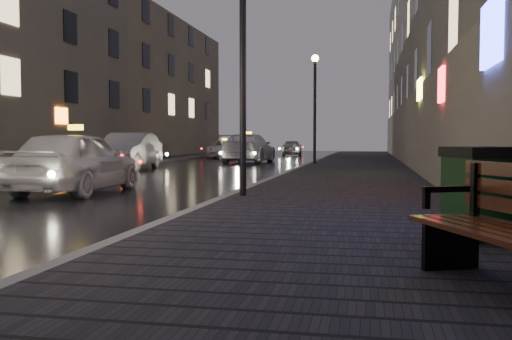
{
  "coord_description": "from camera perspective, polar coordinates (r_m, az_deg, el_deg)",
  "views": [
    {
      "loc": [
        4.49,
        -5.8,
        1.35
      ],
      "look_at": [
        2.69,
        3.2,
        0.85
      ],
      "focal_mm": 40.0,
      "sensor_mm": 36.0,
      "label": 1
    }
  ],
  "objects": [
    {
      "name": "sidewalk",
      "position": [
        26.84,
        10.03,
        0.34
      ],
      "size": [
        4.6,
        58.0,
        0.15
      ],
      "primitive_type": "cube",
      "color": "black",
      "rests_on": "ground"
    },
    {
      "name": "curb",
      "position": [
        27.0,
        4.93,
        0.4
      ],
      "size": [
        0.2,
        58.0,
        0.15
      ],
      "primitive_type": "cube",
      "color": "slate",
      "rests_on": "ground"
    },
    {
      "name": "sidewalk_far",
      "position": [
        29.9,
        -14.89,
        0.57
      ],
      "size": [
        2.4,
        58.0,
        0.15
      ],
      "primitive_type": "cube",
      "color": "black",
      "rests_on": "ground"
    },
    {
      "name": "curb_far",
      "position": [
        29.35,
        -12.61,
        0.55
      ],
      "size": [
        0.2,
        58.0,
        0.15
      ],
      "primitive_type": "cube",
      "color": "slate",
      "rests_on": "ground"
    },
    {
      "name": "building_near",
      "position": [
        31.34,
        16.31,
        12.45
      ],
      "size": [
        1.8,
        50.0,
        13.0
      ],
      "primitive_type": "cube",
      "color": "#605B54",
      "rests_on": "ground"
    },
    {
      "name": "building_far_b",
      "position": [
        31.96,
        -23.84,
        13.03
      ],
      "size": [
        6.0,
        16.0,
        14.0
      ],
      "primitive_type": "cube",
      "color": "#6B6051",
      "rests_on": "ground"
    },
    {
      "name": "building_far_c",
      "position": [
        48.46,
        -10.64,
        7.97
      ],
      "size": [
        6.0,
        22.0,
        11.0
      ],
      "primitive_type": "cube",
      "color": "#6B6051",
      "rests_on": "ground"
    },
    {
      "name": "lamp_near",
      "position": [
        12.28,
        -1.33,
        13.14
      ],
      "size": [
        0.36,
        0.36,
        5.28
      ],
      "color": "black",
      "rests_on": "sidewalk"
    },
    {
      "name": "lamp_far",
      "position": [
        28.01,
        5.91,
        7.48
      ],
      "size": [
        0.36,
        0.36,
        5.28
      ],
      "color": "black",
      "rests_on": "sidewalk"
    },
    {
      "name": "trash_bin",
      "position": [
        7.32,
        21.57,
        -2.09
      ],
      "size": [
        0.95,
        0.95,
        1.11
      ],
      "rotation": [
        0.0,
        0.0,
        0.41
      ],
      "color": "black",
      "rests_on": "sidewalk"
    },
    {
      "name": "taxi_near",
      "position": [
        14.87,
        -17.54,
        0.79
      ],
      "size": [
        2.04,
        4.68,
        1.57
      ],
      "primitive_type": "imported",
      "rotation": [
        0.0,
        0.0,
        3.18
      ],
      "color": "silver",
      "rests_on": "ground"
    },
    {
      "name": "car_left_mid",
      "position": [
        25.69,
        -12.61,
        1.85
      ],
      "size": [
        2.21,
        5.11,
        1.63
      ],
      "primitive_type": "imported",
      "rotation": [
        0.0,
        0.0,
        0.1
      ],
      "color": "gray",
      "rests_on": "ground"
    },
    {
      "name": "taxi_mid",
      "position": [
        32.39,
        -0.74,
        2.17
      ],
      "size": [
        2.39,
        5.67,
        1.63
      ],
      "primitive_type": "imported",
      "rotation": [
        0.0,
        0.0,
        3.12
      ],
      "color": "silver",
      "rests_on": "ground"
    },
    {
      "name": "taxi_far",
      "position": [
        40.91,
        -3.17,
        2.11
      ],
      "size": [
        2.65,
        4.8,
        1.27
      ],
      "primitive_type": "imported",
      "rotation": [
        0.0,
        0.0,
        0.12
      ],
      "color": "silver",
      "rests_on": "ground"
    },
    {
      "name": "car_far",
      "position": [
        45.08,
        3.62,
        2.22
      ],
      "size": [
        2.01,
        3.98,
        1.3
      ],
      "primitive_type": "imported",
      "rotation": [
        0.0,
        0.0,
        3.27
      ],
      "color": "#919298",
      "rests_on": "ground"
    }
  ]
}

